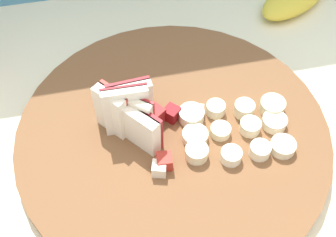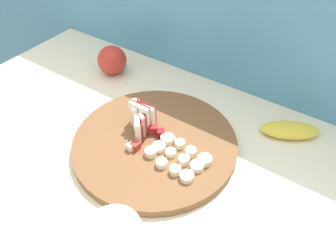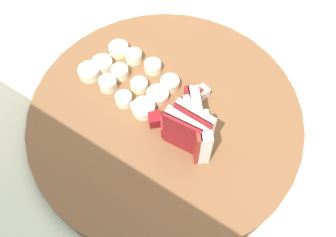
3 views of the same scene
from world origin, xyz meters
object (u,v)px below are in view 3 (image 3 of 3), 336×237
apple_dice_pile (173,111)px  apple_wedge_fan (192,127)px  cutting_board (165,117)px  banana_slice_rows (128,78)px

apple_dice_pile → apple_wedge_fan: bearing=155.8°
cutting_board → apple_dice_pile: bearing=-158.1°
apple_wedge_fan → banana_slice_rows: apple_wedge_fan is taller
cutting_board → apple_wedge_fan: apple_wedge_fan is taller
cutting_board → apple_dice_pile: apple_dice_pile is taller
cutting_board → banana_slice_rows: (0.07, -0.02, 0.02)m
apple_wedge_fan → banana_slice_rows: bearing=-13.9°
apple_wedge_fan → cutting_board: bearing=-15.7°
cutting_board → banana_slice_rows: banana_slice_rows is taller
cutting_board → apple_dice_pile: size_ratio=3.89×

